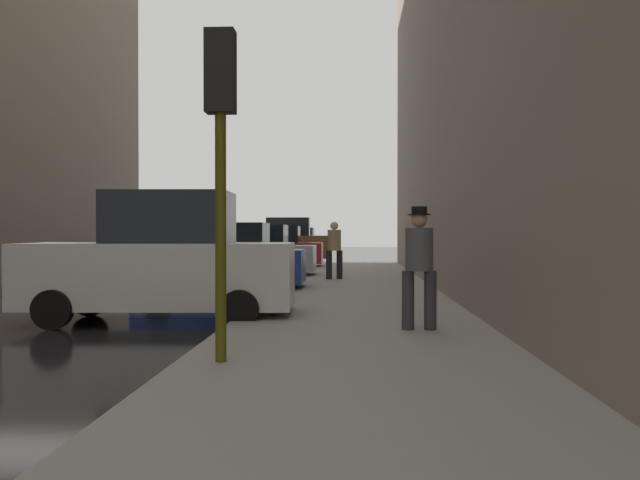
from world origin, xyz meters
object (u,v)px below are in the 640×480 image
Objects in this scene: parked_white_van at (162,263)px; fire_hydrant at (283,282)px; traffic_light at (221,122)px; parked_silver_sedan at (253,253)px; parked_blue_sedan at (223,260)px; parked_bronze_suv at (285,242)px; parked_red_hatchback at (273,249)px; parked_gray_coupe at (294,244)px; pedestrian_with_beanie at (419,261)px; pedestrian_in_tan_coat at (334,247)px.

parked_white_van is 6.63× the size of fire_hydrant.
parked_silver_sedan is at bearing 96.73° from traffic_light.
parked_bronze_suv is (-0.00, 16.90, 0.18)m from parked_blue_sedan.
parked_red_hatchback is 5.64m from parked_bronze_suv.
parked_gray_coupe is (-0.00, 16.91, 0.00)m from parked_silver_sedan.
fire_hydrant is at bearing 116.79° from pedestrian_with_beanie.
parked_red_hatchback is (-0.00, 11.26, 0.00)m from parked_blue_sedan.
parked_white_van is 1.10× the size of parked_gray_coupe.
parked_silver_sedan is at bearing -90.00° from parked_bronze_suv.
fire_hydrant is at bearing -57.67° from parked_blue_sedan.
parked_blue_sedan is 2.36× the size of pedestrian_with_beanie.
parked_red_hatchback is 0.91× the size of parked_bronze_suv.
parked_bronze_suv is (-0.00, 5.64, 0.18)m from parked_red_hatchback.
pedestrian_in_tan_coat is at bearing 86.23° from traffic_light.
parked_white_van reaches higher than parked_silver_sedan.
parked_blue_sedan is at bearing 118.92° from pedestrian_with_beanie.
fire_hydrant is at bearing -98.80° from pedestrian_in_tan_coat.
pedestrian_with_beanie is (4.25, -7.69, 0.29)m from parked_blue_sedan.
pedestrian_in_tan_coat is at bearing 97.80° from pedestrian_with_beanie.
fire_hydrant is (1.80, -8.24, -0.35)m from parked_silver_sedan.
fire_hydrant is (1.80, -25.14, -0.35)m from parked_gray_coupe.
parked_bronze_suv is 27.34m from traffic_light.
parked_blue_sedan is at bearing 90.00° from parked_white_van.
pedestrian_with_beanie reaches higher than parked_blue_sedan.
pedestrian_with_beanie is (4.25, -18.95, 0.29)m from parked_red_hatchback.
parked_blue_sedan is at bearing -90.00° from parked_gray_coupe.
traffic_light is at bearing -79.82° from parked_blue_sedan.
parked_blue_sedan is 1.00× the size of parked_silver_sedan.
parked_white_van is 22.78m from parked_bronze_suv.
parked_silver_sedan is 5.87m from parked_red_hatchback.
parked_red_hatchback is at bearing -90.00° from parked_bronze_suv.
parked_bronze_suv is at bearing 90.00° from parked_red_hatchback.
parked_red_hatchback is at bearing 90.00° from parked_white_van.
parked_red_hatchback is at bearing -90.00° from parked_gray_coupe.
pedestrian_in_tan_coat is at bearing -71.05° from parked_red_hatchback.
parked_white_van is 5.12m from traffic_light.
pedestrian_in_tan_coat is (0.94, 6.10, 0.61)m from fire_hydrant.
parked_silver_sedan and parked_gray_coupe have the same top height.
parked_silver_sedan is at bearing -90.00° from parked_gray_coupe.
parked_red_hatchback is (0.00, 17.14, -0.18)m from parked_white_van.
traffic_light is at bearing -86.75° from parked_gray_coupe.
pedestrian_with_beanie reaches higher than fire_hydrant.
parked_white_van is 17.14m from parked_red_hatchback.
parked_bronze_suv is at bearing 90.00° from parked_blue_sedan.
parked_blue_sedan is at bearing -130.19° from pedestrian_in_tan_coat.
parked_gray_coupe is 32.73m from traffic_light.
parked_bronze_suv is 5.40m from parked_gray_coupe.
fire_hydrant is (1.80, -14.11, -0.35)m from parked_red_hatchback.
traffic_light reaches higher than parked_white_van.
pedestrian_with_beanie is (4.25, -13.08, 0.29)m from parked_silver_sedan.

